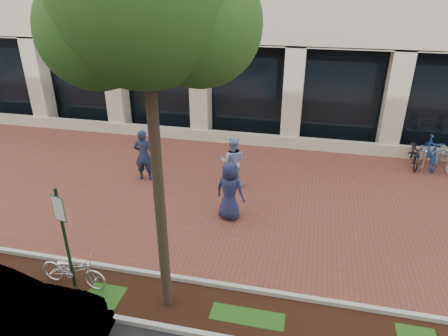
% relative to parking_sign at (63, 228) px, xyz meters
% --- Properties ---
extents(ground, '(120.00, 120.00, 0.00)m').
position_rel_parking_sign_xyz_m(ground, '(2.26, 5.27, -1.67)').
color(ground, black).
rests_on(ground, ground).
extents(brick_plaza, '(40.00, 9.00, 0.01)m').
position_rel_parking_sign_xyz_m(brick_plaza, '(2.26, 5.27, -1.67)').
color(brick_plaza, brown).
rests_on(brick_plaza, ground).
extents(planting_strip, '(40.00, 1.50, 0.01)m').
position_rel_parking_sign_xyz_m(planting_strip, '(2.26, 0.02, -1.67)').
color(planting_strip, black).
rests_on(planting_strip, ground).
extents(curb_plaza_side, '(40.00, 0.12, 0.12)m').
position_rel_parking_sign_xyz_m(curb_plaza_side, '(2.26, 0.77, -1.61)').
color(curb_plaza_side, beige).
rests_on(curb_plaza_side, ground).
extents(curb_street_side, '(40.00, 0.12, 0.12)m').
position_rel_parking_sign_xyz_m(curb_street_side, '(2.26, -0.73, -1.61)').
color(curb_street_side, beige).
rests_on(curb_street_side, ground).
extents(parking_sign, '(0.34, 0.07, 2.65)m').
position_rel_parking_sign_xyz_m(parking_sign, '(0.00, 0.00, 0.00)').
color(parking_sign, '#123319').
rests_on(parking_sign, ground).
extents(street_tree, '(3.60, 3.00, 7.89)m').
position_rel_parking_sign_xyz_m(street_tree, '(2.37, 0.03, 4.52)').
color(street_tree, '#423525').
rests_on(street_tree, ground).
extents(locked_bicycle, '(1.74, 0.68, 0.90)m').
position_rel_parking_sign_xyz_m(locked_bicycle, '(-0.01, 0.07, -1.22)').
color(locked_bicycle, silver).
rests_on(locked_bicycle, ground).
extents(pedestrian_left, '(0.73, 0.52, 1.89)m').
position_rel_parking_sign_xyz_m(pedestrian_left, '(-0.57, 5.62, -0.72)').
color(pedestrian_left, '#1B2644').
rests_on(pedestrian_left, ground).
extents(pedestrian_mid, '(0.89, 0.71, 1.78)m').
position_rel_parking_sign_xyz_m(pedestrian_mid, '(2.59, 5.92, -0.78)').
color(pedestrian_mid, '#8DAAD2').
rests_on(pedestrian_mid, ground).
extents(pedestrian_right, '(1.02, 0.79, 1.85)m').
position_rel_parking_sign_xyz_m(pedestrian_right, '(2.95, 3.78, -0.75)').
color(pedestrian_right, '#1E234B').
rests_on(pedestrian_right, ground).
extents(bollard, '(0.12, 0.12, 0.92)m').
position_rel_parking_sign_xyz_m(bollard, '(9.33, 8.43, -1.20)').
color(bollard, '#BBBBC0').
rests_on(bollard, ground).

